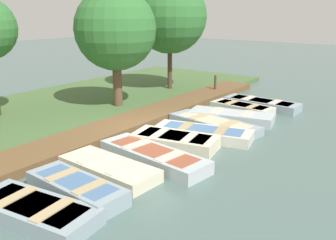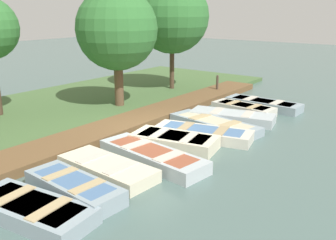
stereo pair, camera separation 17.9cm
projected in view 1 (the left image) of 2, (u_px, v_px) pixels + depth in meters
ground_plane at (151, 133)px, 13.32m from camera, size 80.00×80.00×0.00m
shore_bank at (60, 109)px, 16.12m from camera, size 8.00×24.00×0.19m
dock_walkway at (126, 124)px, 13.96m from camera, size 1.58×18.65×0.28m
rowboat_0 at (34, 211)px, 7.85m from camera, size 3.01×1.51×0.38m
rowboat_1 at (76, 188)px, 8.80m from camera, size 2.78×1.11×0.42m
rowboat_2 at (109, 168)px, 9.96m from camera, size 2.94×1.28×0.36m
rowboat_3 at (153, 156)px, 10.74m from camera, size 3.65×1.51×0.40m
rowboat_4 at (175, 141)px, 11.90m from camera, size 2.89×1.76×0.44m
rowboat_5 at (203, 133)px, 12.77m from camera, size 3.48×1.86×0.37m
rowboat_6 at (214, 124)px, 13.86m from camera, size 3.72×1.64×0.34m
rowboat_7 at (231, 116)px, 14.73m from camera, size 3.40×1.78×0.38m
rowboat_8 at (242, 109)px, 15.84m from camera, size 2.71×1.18×0.41m
rowboat_9 at (261, 104)px, 16.69m from camera, size 3.36×1.18×0.38m
mooring_post_far at (215, 85)px, 19.24m from camera, size 0.12×0.12×1.02m
park_tree_center at (115, 30)px, 15.49m from camera, size 3.43×3.43×5.17m
park_tree_right at (170, 17)px, 18.88m from camera, size 3.74×3.74×5.76m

